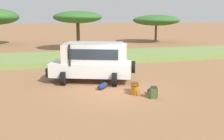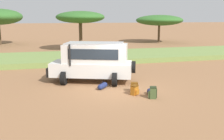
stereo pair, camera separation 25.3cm
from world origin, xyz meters
TOP-DOWN VIEW (x-y plane):
  - ground_plane at (0.00, 0.00)m, footprint 320.00×320.00m
  - grass_bank at (0.00, 11.19)m, footprint 120.00×7.00m
  - safari_vehicle at (-0.87, 2.44)m, footprint 5.42×3.74m
  - backpack_beside_front_wheel at (0.82, -0.36)m, footprint 0.47×0.49m
  - backpack_cluster_center at (1.30, -1.70)m, footprint 0.47×0.42m
  - backpack_near_rear_wheel at (0.64, -0.90)m, footprint 0.47×0.47m
  - duffel_bag_low_black_case at (1.43, -1.11)m, footprint 0.38×0.73m
  - duffel_bag_soft_canvas at (-0.69, 0.71)m, footprint 0.68×0.76m
  - acacia_tree_right_mid at (0.72, 18.45)m, footprint 5.78×6.24m
  - acacia_tree_far_right at (13.95, 24.78)m, footprint 7.25×7.23m

SIDE VIEW (x-z plane):
  - ground_plane at x=0.00m, z-range 0.00..0.00m
  - duffel_bag_low_black_case at x=1.43m, z-range -0.05..0.33m
  - duffel_bag_soft_canvas at x=-0.69m, z-range -0.05..0.36m
  - grass_bank at x=0.00m, z-range 0.00..0.44m
  - backpack_beside_front_wheel at x=0.82m, z-range -0.01..0.50m
  - backpack_near_rear_wheel at x=0.64m, z-range -0.01..0.50m
  - backpack_cluster_center at x=1.30m, z-range -0.01..0.58m
  - safari_vehicle at x=-0.87m, z-range 0.07..2.51m
  - acacia_tree_far_right at x=13.95m, z-range 1.31..5.57m
  - acacia_tree_right_mid at x=0.72m, z-range 1.59..6.24m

